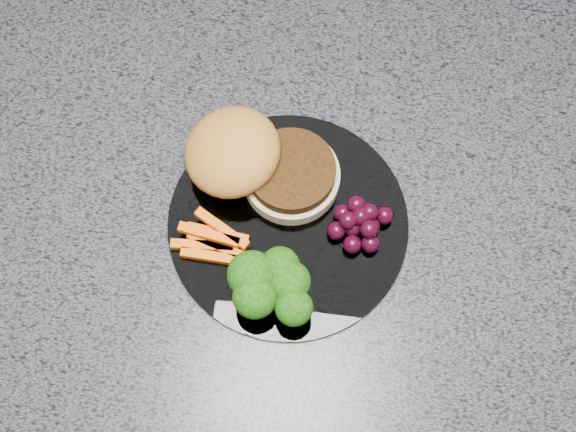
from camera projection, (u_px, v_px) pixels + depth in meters
The scene contains 7 objects.
island_cabinet at pixel (310, 303), 1.32m from camera, with size 1.20×0.60×0.86m, color #50351B.
countertop at pixel (320, 203), 0.90m from camera, with size 1.20×0.60×0.04m, color #484851.
plate at pixel (288, 223), 0.87m from camera, with size 0.26×0.26×0.01m, color white.
burger at pixel (254, 162), 0.86m from camera, with size 0.19×0.13×0.06m.
carrot_sticks at pixel (213, 241), 0.85m from camera, with size 0.08×0.06×0.02m.
broccoli at pixel (270, 284), 0.80m from camera, with size 0.09×0.08×0.06m.
grape_bunch at pixel (360, 223), 0.85m from camera, with size 0.07×0.06×0.03m.
Camera 1 is at (0.00, -0.33, 1.72)m, focal length 50.00 mm.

